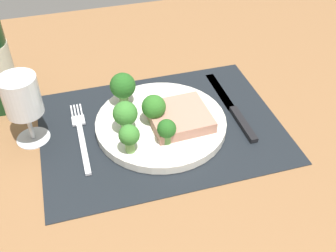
# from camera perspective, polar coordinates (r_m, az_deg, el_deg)

# --- Properties ---
(ground_plane) EXTENTS (1.40, 1.10, 0.03)m
(ground_plane) POSITION_cam_1_polar(r_m,az_deg,el_deg) (0.77, -0.98, -1.11)
(ground_plane) COLOR brown
(placemat) EXTENTS (0.44, 0.33, 0.00)m
(placemat) POSITION_cam_1_polar(r_m,az_deg,el_deg) (0.76, -1.00, -0.18)
(placemat) COLOR black
(placemat) RESTS_ON ground_plane
(plate) EXTENTS (0.24, 0.24, 0.02)m
(plate) POSITION_cam_1_polar(r_m,az_deg,el_deg) (0.75, -1.00, 0.37)
(plate) COLOR silver
(plate) RESTS_ON placemat
(steak) EXTENTS (0.11, 0.11, 0.02)m
(steak) POSITION_cam_1_polar(r_m,az_deg,el_deg) (0.74, 1.60, 1.29)
(steak) COLOR tan
(steak) RESTS_ON plate
(broccoli_back_left) EXTENTS (0.04, 0.04, 0.06)m
(broccoli_back_left) POSITION_cam_1_polar(r_m,az_deg,el_deg) (0.71, -6.07, 1.65)
(broccoli_back_left) COLOR #6B994C
(broccoli_back_left) RESTS_ON plate
(broccoli_center) EXTENTS (0.04, 0.04, 0.05)m
(broccoli_center) POSITION_cam_1_polar(r_m,az_deg,el_deg) (0.67, -5.50, -1.45)
(broccoli_center) COLOR #6B994C
(broccoli_center) RESTS_ON plate
(broccoli_near_steak) EXTENTS (0.05, 0.05, 0.06)m
(broccoli_near_steak) POSITION_cam_1_polar(r_m,az_deg,el_deg) (0.77, -6.41, 5.60)
(broccoli_near_steak) COLOR #5B8942
(broccoli_near_steak) RESTS_ON plate
(broccoli_near_fork) EXTENTS (0.04, 0.04, 0.06)m
(broccoli_near_fork) POSITION_cam_1_polar(r_m,az_deg,el_deg) (0.72, -1.99, 2.53)
(broccoli_near_fork) COLOR #6B994C
(broccoli_near_fork) RESTS_ON plate
(broccoli_front_edge) EXTENTS (0.03, 0.03, 0.05)m
(broccoli_front_edge) POSITION_cam_1_polar(r_m,az_deg,el_deg) (0.68, -0.19, -0.53)
(broccoli_front_edge) COLOR #5B8942
(broccoli_front_edge) RESTS_ON plate
(fork) EXTENTS (0.02, 0.19, 0.01)m
(fork) POSITION_cam_1_polar(r_m,az_deg,el_deg) (0.75, -12.17, -1.32)
(fork) COLOR silver
(fork) RESTS_ON placemat
(knife) EXTENTS (0.02, 0.23, 0.01)m
(knife) POSITION_cam_1_polar(r_m,az_deg,el_deg) (0.80, 9.28, 2.28)
(knife) COLOR black
(knife) RESTS_ON placemat
(wine_glass) EXTENTS (0.06, 0.06, 0.13)m
(wine_glass) POSITION_cam_1_polar(r_m,az_deg,el_deg) (0.72, -19.91, 3.52)
(wine_glass) COLOR silver
(wine_glass) RESTS_ON ground_plane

